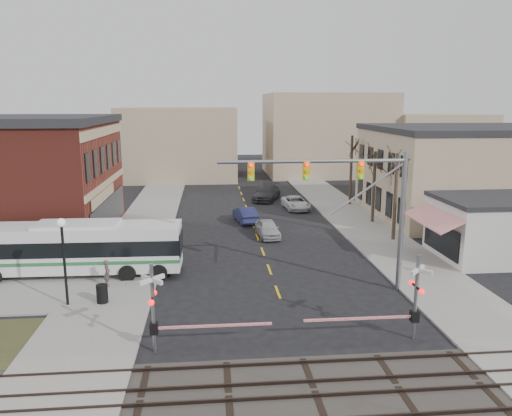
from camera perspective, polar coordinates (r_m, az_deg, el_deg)
The scene contains 22 objects.
ground at distance 27.01m, azimuth 3.09°, elevation -11.15°, with size 160.00×160.00×0.00m, color black.
sidewalk_west at distance 46.15m, azimuth -12.40°, elevation -1.55°, with size 5.00×60.00×0.12m, color gray.
sidewalk_east at distance 47.67m, azimuth 10.89°, elevation -1.06°, with size 5.00×60.00×0.12m, color gray.
ballast_strip at distance 19.99m, azimuth 6.67°, elevation -19.98°, with size 160.00×5.00×0.06m, color #332D28.
rail_tracks at distance 19.94m, azimuth 6.67°, elevation -19.76°, with size 160.00×3.91×0.14m.
tan_building at distance 51.86m, azimuth 24.49°, elevation 3.83°, with size 20.30×15.30×8.50m.
awning_shop at distance 38.16m, azimuth 25.92°, elevation -2.05°, with size 9.74×6.20×4.30m.
tree_east_a at distance 39.88m, azimuth 15.65°, elevation 1.23°, with size 0.28×0.28×6.75m.
tree_east_b at distance 45.58m, azimuth 13.31°, elevation 2.36°, with size 0.28×0.28×6.30m.
tree_east_c at distance 53.12m, azimuth 10.81°, elevation 4.27°, with size 0.28×0.28×7.20m.
transit_bus at distance 32.81m, azimuth -19.59°, elevation -4.27°, with size 12.60×3.04×3.23m.
traffic_signal_mast at distance 27.92m, azimuth 11.08°, elevation 1.77°, with size 10.44×0.30×8.00m.
rr_crossing_west at distance 22.03m, azimuth -10.55°, elevation -11.27°, with size 5.60×1.36×4.00m.
rr_crossing_east at distance 23.72m, azimuth 16.83°, elevation -9.87°, with size 5.60×1.36×4.00m.
street_lamp at distance 27.64m, azimuth -21.20°, elevation -3.88°, with size 0.44×0.44×4.68m.
trash_bin at distance 28.17m, azimuth -17.17°, elevation -9.33°, with size 0.60×0.60×1.00m, color black.
car_a at distance 40.14m, azimuth 1.34°, elevation -2.36°, with size 1.62×4.02×1.37m, color #A9AAAE.
car_b at distance 45.04m, azimuth -1.23°, elevation -0.75°, with size 1.50×4.31×1.42m, color #1B1E44.
car_c at distance 50.78m, azimuth 4.56°, elevation 0.59°, with size 2.17×4.70×1.31m, color silver.
car_d at distance 55.47m, azimuth 1.23°, elevation 1.75°, with size 2.27×5.58×1.62m, color #38383C.
pedestrian_near at distance 30.42m, azimuth -16.65°, elevation -7.14°, with size 0.57×0.38×1.57m, color #504240.
pedestrian_far at distance 35.13m, azimuth -17.91°, elevation -4.67°, with size 0.76×0.59×1.56m, color #333A5A.
Camera 1 is at (-3.76, -24.57, 10.55)m, focal length 35.00 mm.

